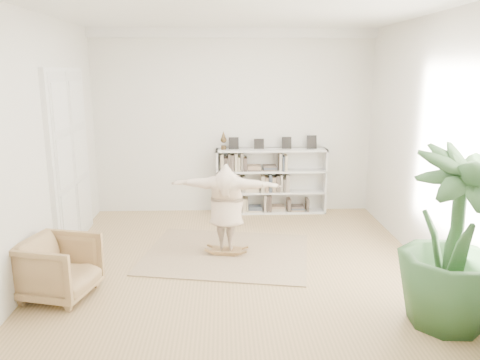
# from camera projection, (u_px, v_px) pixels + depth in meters

# --- Properties ---
(floor) EXTENTS (6.00, 6.00, 0.00)m
(floor) POSITION_uv_depth(u_px,v_px,m) (239.00, 270.00, 6.76)
(floor) COLOR #9C7F50
(floor) RESTS_ON ground
(room_shell) EXTENTS (6.00, 6.00, 6.00)m
(room_shell) POSITION_uv_depth(u_px,v_px,m) (233.00, 33.00, 8.82)
(room_shell) COLOR silver
(room_shell) RESTS_ON floor
(doors) EXTENTS (0.09, 1.78, 2.92)m
(doors) POSITION_uv_depth(u_px,v_px,m) (70.00, 160.00, 7.61)
(doors) COLOR white
(doors) RESTS_ON floor
(bookshelf) EXTENTS (2.20, 0.35, 1.64)m
(bookshelf) POSITION_uv_depth(u_px,v_px,m) (271.00, 182.00, 9.38)
(bookshelf) COLOR silver
(bookshelf) RESTS_ON floor
(armchair) EXTENTS (1.03, 1.01, 0.78)m
(armchair) POSITION_uv_depth(u_px,v_px,m) (59.00, 268.00, 5.90)
(armchair) COLOR tan
(armchair) RESTS_ON floor
(rug) EXTENTS (2.82, 2.42, 0.02)m
(rug) POSITION_uv_depth(u_px,v_px,m) (227.00, 254.00, 7.35)
(rug) COLOR tan
(rug) RESTS_ON floor
(rocker_board) EXTENTS (0.50, 0.35, 0.10)m
(rocker_board) POSITION_uv_depth(u_px,v_px,m) (227.00, 250.00, 7.34)
(rocker_board) COLOR olive
(rocker_board) RESTS_ON rug
(person) EXTENTS (1.74, 0.75, 1.37)m
(person) POSITION_uv_depth(u_px,v_px,m) (226.00, 205.00, 7.17)
(person) COLOR beige
(person) RESTS_ON rocker_board
(houseplant) EXTENTS (1.51, 1.51, 2.03)m
(houseplant) POSITION_uv_depth(u_px,v_px,m) (453.00, 239.00, 5.12)
(houseplant) COLOR #2D542A
(houseplant) RESTS_ON floor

